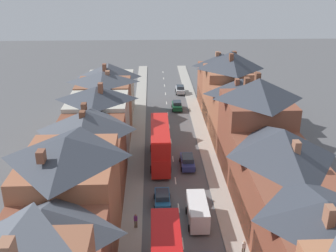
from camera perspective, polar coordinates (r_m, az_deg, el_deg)
The scene contains 13 objects.
pavement_left at distance 56.78m, azimuth -4.54°, elevation -3.89°, with size 2.20×104.00×0.14m, color #A8A399.
pavement_right at distance 57.26m, azimuth 5.74°, elevation -3.70°, with size 2.20×104.00×0.14m, color #A8A399.
centre_line_dashes at distance 55.04m, azimuth 0.73°, elevation -4.79°, with size 0.14×97.80×0.01m.
terrace_row_left at distance 39.53m, azimuth -13.06°, elevation -7.89°, with size 8.00×72.45×13.73m.
terrace_row_right at distance 44.51m, azimuth 14.79°, elevation -4.56°, with size 8.00×73.41×13.11m.
double_decker_bus_mid_street at distance 52.97m, azimuth -1.16°, elevation -2.54°, with size 2.74×10.80×5.30m.
car_near_silver at distance 73.25m, azimuth 1.31°, elevation 3.01°, with size 1.90×3.81×1.70m.
car_parked_left_a at distance 44.80m, azimuth -0.83°, elevation -10.45°, with size 1.90×3.93×1.68m.
car_parked_left_b at distance 82.91m, azimuth 1.77°, elevation 5.34°, with size 1.90×3.88×1.70m.
car_far_grey at distance 52.66m, azimuth 2.83°, elevation -5.11°, with size 1.90×4.37×1.68m.
delivery_van at distance 42.02m, azimuth 4.32°, elevation -12.18°, with size 2.20×5.20×2.41m.
pedestrian_mid_left at distance 38.47m, azimuth 10.93°, elevation -16.88°, with size 0.36×0.22×1.61m.
pedestrian_mid_right at distance 41.24m, azimuth -4.71°, elevation -13.46°, with size 0.36×0.22×1.61m.
Camera 1 is at (-2.71, -12.90, 25.12)m, focal length 42.00 mm.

